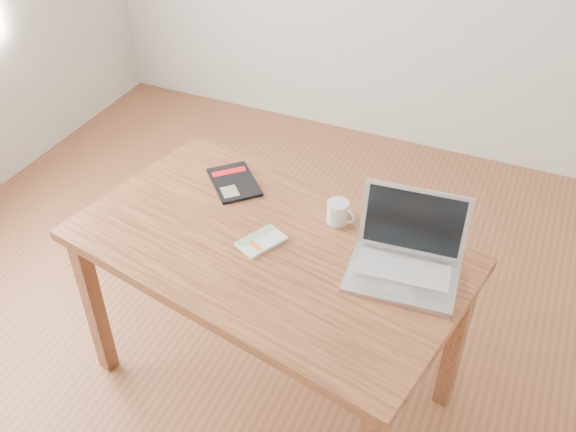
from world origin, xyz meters
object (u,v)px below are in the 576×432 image
at_px(coffee_mug, 338,212).
at_px(desk, 268,264).
at_px(black_guidebook, 234,182).
at_px(white_guidebook, 261,241).
at_px(laptop, 406,257).

bearing_deg(coffee_mug, desk, -116.19).
xyz_separation_m(desk, coffee_mug, (0.18, 0.22, 0.13)).
xyz_separation_m(black_guidebook, coffee_mug, (0.45, -0.06, 0.04)).
bearing_deg(coffee_mug, white_guidebook, -120.21).
height_order(black_guidebook, coffee_mug, coffee_mug).
relative_size(laptop, coffee_mug, 3.35).
distance_m(black_guidebook, coffee_mug, 0.46).
bearing_deg(white_guidebook, coffee_mug, 73.08).
relative_size(black_guidebook, laptop, 0.75).
xyz_separation_m(black_guidebook, laptop, (0.74, -0.20, 0.05)).
relative_size(desk, laptop, 3.91).
bearing_deg(laptop, coffee_mug, 148.29).
height_order(desk, black_guidebook, black_guidebook).
distance_m(black_guidebook, laptop, 0.77).
distance_m(white_guidebook, black_guidebook, 0.37).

